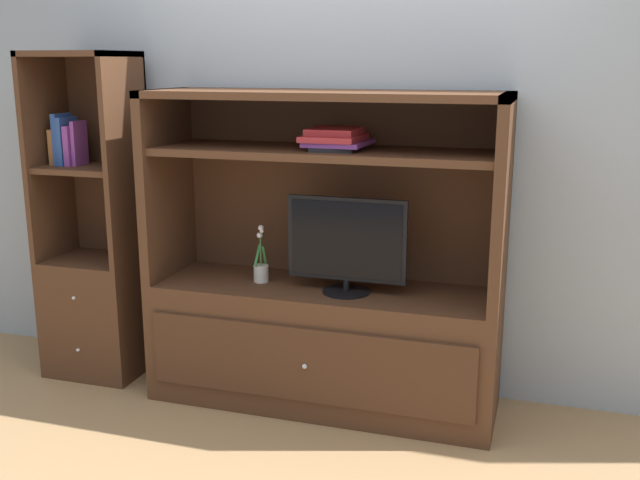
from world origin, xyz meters
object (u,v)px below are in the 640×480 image
object	(u,v)px
magazine_stack	(336,139)
potted_plant	(261,268)
tv_monitor	(347,244)
media_console	(323,309)
upright_book_row	(68,143)
bookshelf_tall	(97,272)

from	to	relation	value
magazine_stack	potted_plant	bearing A→B (deg)	-177.74
magazine_stack	tv_monitor	bearing A→B (deg)	-39.18
potted_plant	magazine_stack	bearing A→B (deg)	2.26
media_console	upright_book_row	size ratio (longest dim) A/B	6.39
media_console	upright_book_row	xyz separation A→B (m)	(-1.42, -0.01, 0.78)
tv_monitor	bookshelf_tall	world-z (taller)	bookshelf_tall
tv_monitor	potted_plant	bearing A→B (deg)	174.41
bookshelf_tall	upright_book_row	distance (m)	0.72
media_console	potted_plant	xyz separation A→B (m)	(-0.33, -0.02, 0.19)
media_console	potted_plant	size ratio (longest dim) A/B	5.91
potted_plant	upright_book_row	bearing A→B (deg)	179.53
tv_monitor	upright_book_row	world-z (taller)	upright_book_row
magazine_stack	bookshelf_tall	distance (m)	1.57
media_console	tv_monitor	world-z (taller)	media_console
media_console	tv_monitor	bearing A→B (deg)	-24.59
media_console	upright_book_row	world-z (taller)	media_console
tv_monitor	potted_plant	size ratio (longest dim) A/B	1.98
magazine_stack	upright_book_row	xyz separation A→B (m)	(-1.48, -0.01, -0.06)
media_console	bookshelf_tall	world-z (taller)	bookshelf_tall
tv_monitor	magazine_stack	xyz separation A→B (m)	(-0.07, 0.06, 0.49)
tv_monitor	magazine_stack	world-z (taller)	magazine_stack
bookshelf_tall	upright_book_row	world-z (taller)	bookshelf_tall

